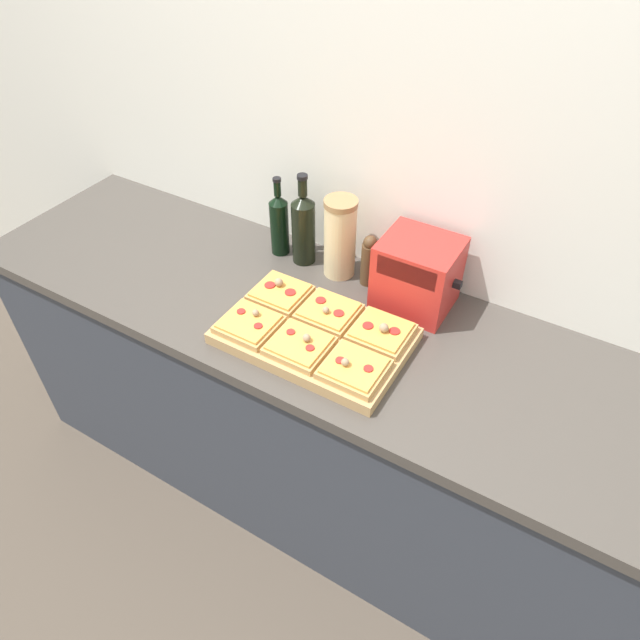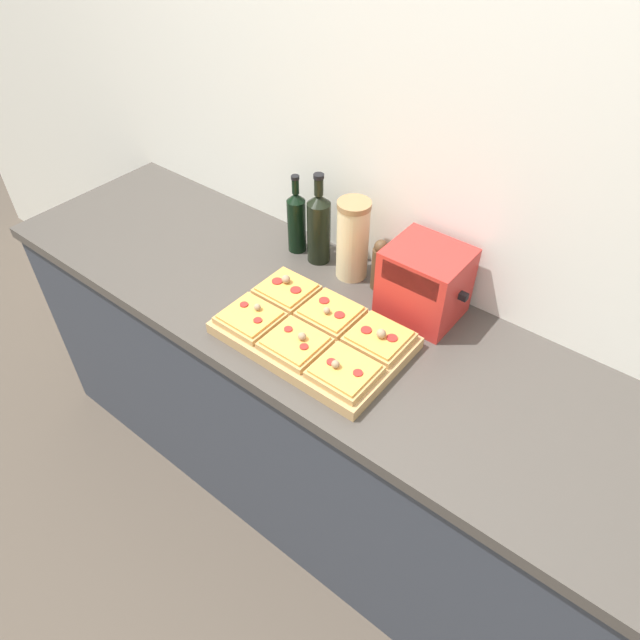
{
  "view_description": "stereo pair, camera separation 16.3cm",
  "coord_description": "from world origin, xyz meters",
  "px_view_note": "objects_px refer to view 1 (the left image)",
  "views": [
    {
      "loc": [
        0.55,
        -0.79,
        2.09
      ],
      "look_at": [
        -0.07,
        0.25,
        0.99
      ],
      "focal_mm": 32.0,
      "sensor_mm": 36.0,
      "label": 1
    },
    {
      "loc": [
        0.68,
        -0.7,
        2.09
      ],
      "look_at": [
        -0.07,
        0.25,
        0.99
      ],
      "focal_mm": 32.0,
      "sensor_mm": 36.0,
      "label": 2
    }
  ],
  "objects_px": {
    "olive_oil_bottle": "(279,223)",
    "wine_bottle": "(303,227)",
    "grain_jar_tall": "(340,238)",
    "pepper_mill": "(369,261)",
    "cutting_board": "(315,336)",
    "toaster_oven": "(417,274)"
  },
  "relations": [
    {
      "from": "wine_bottle",
      "to": "pepper_mill",
      "type": "xyz_separation_m",
      "value": [
        0.24,
        0.0,
        -0.04
      ]
    },
    {
      "from": "olive_oil_bottle",
      "to": "wine_bottle",
      "type": "xyz_separation_m",
      "value": [
        0.1,
        0.0,
        0.02
      ]
    },
    {
      "from": "grain_jar_tall",
      "to": "pepper_mill",
      "type": "bearing_deg",
      "value": 0.0
    },
    {
      "from": "toaster_oven",
      "to": "wine_bottle",
      "type": "bearing_deg",
      "value": 177.23
    },
    {
      "from": "toaster_oven",
      "to": "grain_jar_tall",
      "type": "bearing_deg",
      "value": 175.87
    },
    {
      "from": "cutting_board",
      "to": "pepper_mill",
      "type": "xyz_separation_m",
      "value": [
        0.01,
        0.32,
        0.07
      ]
    },
    {
      "from": "olive_oil_bottle",
      "to": "pepper_mill",
      "type": "bearing_deg",
      "value": 0.0
    },
    {
      "from": "cutting_board",
      "to": "wine_bottle",
      "type": "relative_size",
      "value": 1.67
    },
    {
      "from": "wine_bottle",
      "to": "cutting_board",
      "type": "bearing_deg",
      "value": -53.77
    },
    {
      "from": "grain_jar_tall",
      "to": "wine_bottle",
      "type": "bearing_deg",
      "value": 180.0
    },
    {
      "from": "wine_bottle",
      "to": "pepper_mill",
      "type": "distance_m",
      "value": 0.25
    },
    {
      "from": "grain_jar_tall",
      "to": "pepper_mill",
      "type": "relative_size",
      "value": 1.53
    },
    {
      "from": "cutting_board",
      "to": "wine_bottle",
      "type": "bearing_deg",
      "value": 126.23
    },
    {
      "from": "wine_bottle",
      "to": "toaster_oven",
      "type": "height_order",
      "value": "wine_bottle"
    },
    {
      "from": "olive_oil_bottle",
      "to": "grain_jar_tall",
      "type": "relative_size",
      "value": 1.04
    },
    {
      "from": "wine_bottle",
      "to": "pepper_mill",
      "type": "relative_size",
      "value": 1.79
    },
    {
      "from": "wine_bottle",
      "to": "grain_jar_tall",
      "type": "distance_m",
      "value": 0.14
    },
    {
      "from": "grain_jar_tall",
      "to": "toaster_oven",
      "type": "bearing_deg",
      "value": -4.13
    },
    {
      "from": "cutting_board",
      "to": "grain_jar_tall",
      "type": "xyz_separation_m",
      "value": [
        -0.1,
        0.32,
        0.12
      ]
    },
    {
      "from": "pepper_mill",
      "to": "toaster_oven",
      "type": "distance_m",
      "value": 0.17
    },
    {
      "from": "cutting_board",
      "to": "pepper_mill",
      "type": "height_order",
      "value": "pepper_mill"
    },
    {
      "from": "olive_oil_bottle",
      "to": "wine_bottle",
      "type": "height_order",
      "value": "wine_bottle"
    }
  ]
}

